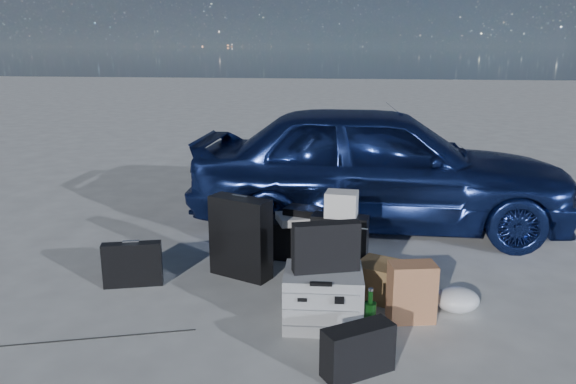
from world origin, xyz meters
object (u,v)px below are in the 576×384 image
at_px(pelican_case, 323,297).
at_px(green_bottle, 370,313).
at_px(car, 379,166).
at_px(suitcase_right, 339,248).
at_px(suitcase_left, 241,237).
at_px(duffel_bag, 300,240).
at_px(cardboard_box, 383,281).
at_px(briefcase, 133,264).

relative_size(pelican_case, green_bottle, 1.64).
xyz_separation_m(car, suitcase_right, (-0.32, -1.44, -0.38)).
bearing_deg(pelican_case, suitcase_left, 131.09).
height_order(car, duffel_bag, car).
height_order(suitcase_right, cardboard_box, suitcase_right).
xyz_separation_m(pelican_case, suitcase_right, (0.07, 0.77, 0.08)).
height_order(pelican_case, suitcase_left, suitcase_left).
distance_m(suitcase_left, duffel_bag, 0.66).
bearing_deg(briefcase, car, 26.48).
xyz_separation_m(pelican_case, suitcase_left, (-0.72, 0.73, 0.14)).
bearing_deg(suitcase_right, cardboard_box, -35.11).
relative_size(pelican_case, cardboard_box, 1.44).
distance_m(suitcase_left, cardboard_box, 1.18).
xyz_separation_m(briefcase, cardboard_box, (1.92, 0.04, -0.04)).
distance_m(duffel_bag, cardboard_box, 1.02).
xyz_separation_m(briefcase, suitcase_right, (1.59, 0.35, 0.09)).
bearing_deg(car, green_bottle, 177.45).
bearing_deg(suitcase_left, briefcase, -135.45).
height_order(suitcase_left, suitcase_right, suitcase_left).
height_order(pelican_case, green_bottle, pelican_case).
height_order(briefcase, duffel_bag, briefcase).
bearing_deg(cardboard_box, duffel_bag, 133.57).
relative_size(car, cardboard_box, 10.46).
height_order(car, green_bottle, car).
xyz_separation_m(briefcase, duffel_bag, (1.22, 0.78, -0.01)).
relative_size(briefcase, green_bottle, 1.43).
relative_size(duffel_bag, green_bottle, 2.10).
distance_m(suitcase_right, duffel_bag, 0.57).
xyz_separation_m(duffel_bag, cardboard_box, (0.70, -0.74, -0.03)).
distance_m(car, suitcase_right, 1.52).
distance_m(briefcase, suitcase_left, 0.87).
distance_m(pelican_case, green_bottle, 0.34).
bearing_deg(green_bottle, suitcase_left, 140.40).
bearing_deg(pelican_case, car, 76.15).
distance_m(briefcase, cardboard_box, 1.93).
distance_m(car, suitcase_left, 1.88).
bearing_deg(pelican_case, cardboard_box, 44.54).
bearing_deg(briefcase, pelican_case, -32.07).
bearing_deg(pelican_case, briefcase, 160.78).
relative_size(car, suitcase_right, 7.08).
bearing_deg(pelican_case, duffel_bag, 100.09).
bearing_deg(car, pelican_case, 169.36).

